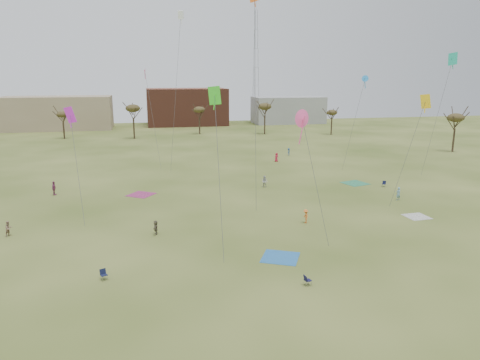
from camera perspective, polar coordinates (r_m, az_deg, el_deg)
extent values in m
plane|color=#364917|center=(37.98, 3.91, -12.18)|extent=(260.00, 260.00, 0.00)
imported|color=#90705C|center=(52.46, -27.23, -5.48)|extent=(0.93, 0.98, 1.59)
imported|color=brown|center=(47.96, -10.61, -5.92)|extent=(0.60, 1.45, 1.52)
imported|color=orange|center=(51.22, 8.31, -4.56)|extent=(0.66, 1.06, 1.58)
imported|color=#6E9EB7|center=(63.43, 19.39, -1.64)|extent=(0.71, 0.54, 1.76)
imported|color=#893965|center=(67.45, -22.48, -0.97)|extent=(0.65, 1.20, 1.95)
imported|color=#BABABA|center=(66.80, 3.15, -0.20)|extent=(1.06, 1.01, 1.73)
imported|color=#BD203B|center=(87.02, 4.64, 2.90)|extent=(0.99, 0.82, 1.73)
imported|color=navy|center=(94.10, 6.17, 3.57)|extent=(1.00, 1.12, 1.51)
cube|color=#296EB4|center=(41.82, 5.12, -9.74)|extent=(4.34, 4.34, 0.03)
cube|color=beige|center=(57.02, 21.46, -4.34)|extent=(2.74, 2.74, 0.03)
cube|color=#972E63|center=(64.23, -12.40, -1.83)|extent=(4.50, 4.50, 0.03)
cube|color=#2F8358|center=(71.54, 14.35, -0.41)|extent=(4.24, 4.24, 0.03)
cube|color=#141A37|center=(38.90, -16.84, -11.43)|extent=(0.66, 0.66, 0.04)
cube|color=#141A37|center=(39.01, -16.98, -11.00)|extent=(0.51, 0.33, 0.44)
cube|color=#151539|center=(36.82, 8.58, -12.43)|extent=(0.58, 0.58, 0.04)
cube|color=#151539|center=(36.61, 8.27, -12.18)|extent=(0.22, 0.52, 0.44)
cube|color=#131836|center=(70.46, 17.74, -0.48)|extent=(0.70, 0.70, 0.04)
cube|color=#131836|center=(70.63, 17.79, -0.26)|extent=(0.47, 0.42, 0.44)
cube|color=#37D225|center=(40.07, -3.24, 10.63)|extent=(0.80, 0.80, 1.58)
cube|color=#37D225|center=(40.10, -3.23, 9.84)|extent=(0.08, 0.08, 1.42)
cylinder|color=#4C4C51|center=(38.55, -2.65, 0.34)|extent=(0.20, 4.93, 13.60)
cone|color=#2586D4|center=(75.61, 15.55, 12.26)|extent=(1.05, 0.08, 1.05)
cube|color=#2586D4|center=(75.62, 15.52, 11.76)|extent=(0.08, 0.08, 1.72)
cylinder|color=#4C4C51|center=(75.80, 14.15, 6.72)|extent=(2.73, 0.90, 14.83)
cylinder|color=#4C4C51|center=(52.39, 1.95, 9.77)|extent=(0.72, 4.37, 24.54)
cube|color=yellow|center=(56.34, 22.42, 9.17)|extent=(0.82, 0.82, 1.62)
cube|color=yellow|center=(56.37, 22.37, 8.60)|extent=(0.08, 0.08, 1.46)
cylinder|color=#4C4C51|center=(56.33, 20.38, 2.98)|extent=(3.25, 0.55, 12.41)
cone|color=#FF509B|center=(40.99, 7.90, 7.71)|extent=(1.64, 0.12, 1.64)
cube|color=#FF509B|center=(41.10, 7.85, 6.27)|extent=(0.08, 0.08, 2.68)
cylinder|color=#4C4C51|center=(41.36, 9.57, -0.41)|extent=(2.25, 2.12, 11.55)
cube|color=white|center=(75.63, -7.50, 20.01)|extent=(0.71, 0.71, 1.22)
cube|color=white|center=(75.54, -7.48, 19.47)|extent=(0.08, 0.08, 1.84)
cylinder|color=#4C4C51|center=(73.85, -8.15, 10.61)|extent=(2.62, 2.39, 24.56)
cube|color=#D427DF|center=(53.50, -20.70, 7.71)|extent=(0.90, 0.90, 1.77)
cube|color=#D427DF|center=(53.56, -20.64, 7.05)|extent=(0.08, 0.08, 1.60)
cylinder|color=#4C4C51|center=(51.34, -19.89, 1.33)|extent=(1.41, 5.77, 11.07)
cube|color=#189473|center=(76.56, 25.33, 13.69)|extent=(0.96, 0.96, 1.89)
cube|color=#189473|center=(76.54, 25.28, 13.20)|extent=(0.08, 0.08, 1.70)
cylinder|color=#4C4C51|center=(75.96, 23.61, 7.14)|extent=(3.30, 0.38, 17.72)
cone|color=#BD1440|center=(80.08, -11.95, 13.35)|extent=(0.96, 0.07, 0.96)
cube|color=#BD1440|center=(80.08, -11.93, 12.92)|extent=(0.08, 0.08, 1.57)
cylinder|color=#4C4C51|center=(78.17, -10.96, 7.51)|extent=(1.95, 4.57, 16.06)
cylinder|color=#3A2B1E|center=(127.37, -21.39, 5.86)|extent=(0.40, 0.40, 4.32)
ellipsoid|color=#473D1E|center=(126.98, -21.55, 7.73)|extent=(3.02, 3.02, 1.58)
cylinder|color=#3A2B1E|center=(121.73, -13.27, 6.37)|extent=(0.40, 0.40, 5.40)
ellipsoid|color=#473D1E|center=(121.26, -13.40, 8.82)|extent=(3.78, 3.78, 1.98)
cylinder|color=#3A2B1E|center=(128.67, -5.14, 6.85)|extent=(0.40, 0.40, 4.68)
ellipsoid|color=#473D1E|center=(128.27, -5.18, 8.86)|extent=(3.28, 3.28, 1.72)
cylinder|color=#3A2B1E|center=(128.21, 3.15, 7.00)|extent=(0.40, 0.40, 5.28)
ellipsoid|color=#473D1E|center=(127.78, 3.18, 9.27)|extent=(3.70, 3.70, 1.94)
cylinder|color=#3A2B1E|center=(129.56, 11.49, 6.58)|extent=(0.40, 0.40, 4.20)
ellipsoid|color=#473D1E|center=(129.19, 11.57, 8.37)|extent=(2.94, 2.94, 1.54)
cylinder|color=#3A2B1E|center=(108.27, 25.40, 4.57)|extent=(0.40, 0.40, 5.04)
ellipsoid|color=#473D1E|center=(107.77, 25.65, 7.13)|extent=(3.53, 3.53, 1.85)
cube|color=#937F60|center=(150.52, -22.04, 7.88)|extent=(32.00, 14.00, 10.00)
cube|color=brown|center=(154.00, -6.77, 9.20)|extent=(26.00, 16.00, 12.00)
cube|color=gray|center=(159.36, 6.09, 8.80)|extent=(24.00, 12.00, 9.00)
cylinder|color=#9EA3A8|center=(163.12, 2.30, 14.06)|extent=(0.16, 0.16, 38.00)
cylinder|color=#9EA3A8|center=(163.55, 1.75, 14.06)|extent=(0.16, 0.16, 38.00)
cylinder|color=#9EA3A8|center=(162.03, 1.89, 14.07)|extent=(0.16, 0.16, 38.00)
cylinder|color=#9EA3A8|center=(164.53, 2.04, 21.22)|extent=(0.10, 0.10, 3.00)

